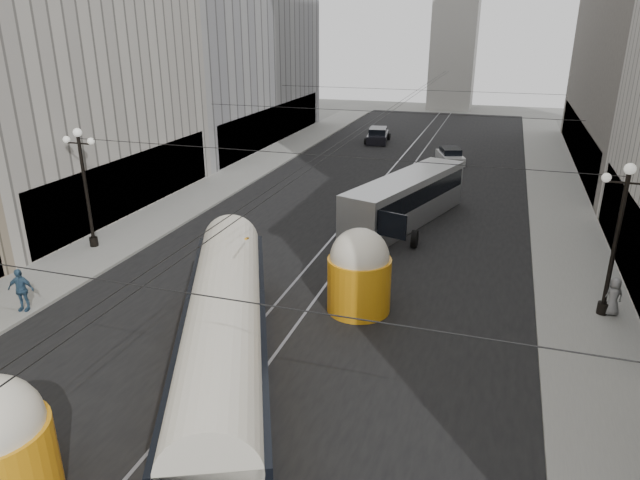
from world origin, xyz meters
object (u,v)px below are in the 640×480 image
Objects in this scene: streetcar at (225,336)px; pedestrian_sidewalk_left at (21,290)px; city_bus at (406,198)px; pedestrian_sidewalk_right at (613,296)px.

pedestrian_sidewalk_left is (-10.41, 1.90, -0.72)m from streetcar.
streetcar reaches higher than city_bus.
pedestrian_sidewalk_right is 24.50m from pedestrian_sidewalk_left.
streetcar is 1.31× the size of city_bus.
city_bus reaches higher than pedestrian_sidewalk_left.
pedestrian_sidewalk_left reaches higher than pedestrian_sidewalk_right.
pedestrian_sidewalk_left is (-13.24, -16.44, -0.52)m from city_bus.
pedestrian_sidewalk_left is at bearing -128.85° from city_bus.
streetcar is 18.56m from city_bus.
city_bus is at bearing 37.34° from pedestrian_sidewalk_left.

